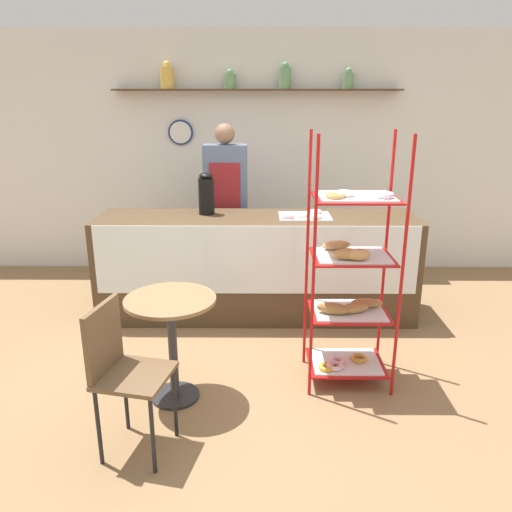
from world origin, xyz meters
name	(u,v)px	position (x,y,z in m)	size (l,w,h in m)	color
ground_plane	(256,375)	(0.00, 0.00, 0.00)	(14.00, 14.00, 0.00)	olive
back_wall	(257,154)	(0.00, 2.54, 1.36)	(10.00, 0.30, 2.70)	white
display_counter	(257,266)	(0.00, 1.13, 0.48)	(2.91, 0.70, 0.95)	#4C3823
pastry_rack	(350,282)	(0.66, -0.05, 0.76)	(0.59, 0.47, 1.78)	#B71414
person_worker	(226,204)	(-0.31, 1.69, 0.95)	(0.43, 0.23, 1.75)	#282833
cafe_table	(172,325)	(-0.55, -0.29, 0.55)	(0.60, 0.60, 0.74)	#262628
cafe_chair	(120,363)	(-0.75, -0.81, 0.56)	(0.45, 0.45, 0.90)	black
coffee_carafe	(206,194)	(-0.46, 1.23, 1.14)	(0.15, 0.15, 0.38)	black
donut_tray_counter	(304,215)	(0.43, 1.10, 0.97)	(0.46, 0.35, 0.05)	white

